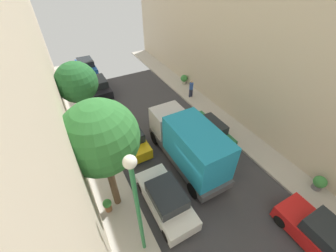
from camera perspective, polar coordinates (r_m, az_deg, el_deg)
The scene contains 18 objects.
ground at distance 13.59m, azimuth 8.74°, elevation -14.15°, with size 32.00×32.00×0.00m, color #38383D.
sidewalk_left at distance 12.34m, azimuth -12.09°, elevation -22.84°, with size 2.00×44.00×0.15m, color #B7B2A8.
sidewalk_right at distance 16.25m, azimuth 23.28°, elevation -6.15°, with size 2.00×44.00×0.15m, color #B7B2A8.
parked_car_left_2 at distance 11.86m, azimuth -0.59°, elevation -19.08°, with size 1.78×4.20×1.57m.
parked_car_left_3 at distance 15.19m, azimuth -10.43°, elevation -3.17°, with size 1.78×4.20×1.57m.
parked_car_left_4 at distance 22.14m, azimuth -18.30°, elevation 10.12°, with size 1.78×4.20×1.57m.
parked_car_left_5 at distance 27.00m, azimuth -21.18°, elevation 14.77°, with size 1.78×4.20×1.57m.
parked_car_right_1 at distance 13.07m, azimuth 36.51°, elevation -23.21°, with size 1.78×4.20×1.57m.
parked_car_right_2 at distance 15.80m, azimuth 10.92°, elevation -1.28°, with size 1.78×4.20×1.57m.
delivery_truck at distance 13.05m, azimuth 5.55°, elevation -4.74°, with size 2.26×6.60×3.38m.
pedestrian at distance 20.14m, azimuth 6.27°, elevation 10.13°, with size 0.40×0.36×1.72m.
street_tree_0 at distance 15.60m, azimuth -23.37°, elevation 10.66°, with size 2.77×2.77×5.40m.
street_tree_2 at distance 9.16m, azimuth -17.74°, elevation -3.20°, with size 3.30×3.30×6.45m.
potted_plant_0 at distance 22.62m, azimuth 4.35°, elevation 12.55°, with size 0.72×0.72×0.94m.
potted_plant_2 at distance 12.22m, azimuth -15.99°, elevation -19.77°, with size 0.46×0.46×0.84m.
potted_plant_3 at distance 14.83m, azimuth -21.01°, elevation -8.27°, with size 0.40×0.40×0.64m.
potted_plant_4 at distance 15.21m, azimuth 35.66°, elevation -12.32°, with size 0.69×0.69×0.94m.
lamp_post at distance 7.89m, azimuth -8.57°, elevation -18.98°, with size 0.44×0.44×6.20m.
Camera 1 is at (-5.59, -6.02, 10.82)m, focal length 22.61 mm.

